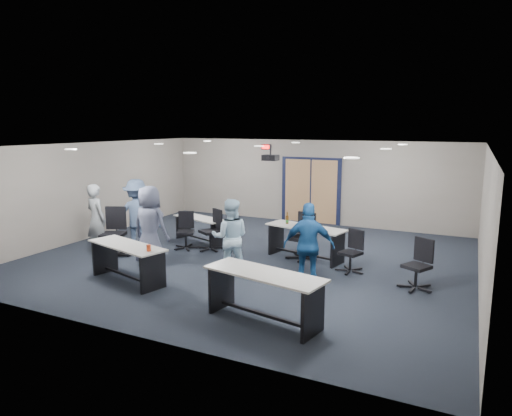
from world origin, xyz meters
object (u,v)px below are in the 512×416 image
at_px(table_front_left, 127,256).
at_px(chair_back_d, 351,251).
at_px(table_back_left, 200,225).
at_px(chair_loose_right, 417,265).
at_px(chair_back_c, 302,237).
at_px(person_navy, 309,246).
at_px(person_plaid, 150,226).
at_px(chair_loose_left, 113,233).
at_px(person_back, 137,215).
at_px(table_back_right, 305,236).
at_px(person_lightblue, 230,237).
at_px(chair_back_a, 186,231).
at_px(chair_back_b, 210,230).
at_px(table_front_right, 264,288).
at_px(person_gray, 96,219).

bearing_deg(table_front_left, chair_back_d, 48.11).
distance_m(table_back_left, chair_loose_right, 5.95).
xyz_separation_m(chair_back_c, person_navy, (0.78, -1.78, 0.30)).
xyz_separation_m(table_back_left, person_plaid, (0.09, -2.25, 0.45)).
bearing_deg(chair_loose_left, chair_loose_right, -15.37).
height_order(chair_back_c, person_back, person_back).
xyz_separation_m(table_front_left, person_navy, (3.46, 1.25, 0.32)).
relative_size(table_back_right, person_lightblue, 1.23).
bearing_deg(chair_back_d, table_back_left, -170.51).
distance_m(table_back_right, chair_back_a, 3.13).
relative_size(chair_back_d, person_plaid, 0.51).
relative_size(table_back_left, chair_loose_right, 1.77).
height_order(table_back_left, chair_back_b, chair_back_b).
height_order(table_back_right, chair_loose_right, table_back_right).
relative_size(table_front_left, table_front_right, 0.94).
bearing_deg(table_back_right, chair_loose_right, -8.27).
height_order(table_front_left, chair_back_c, chair_back_c).
relative_size(table_back_right, chair_back_d, 2.21).
height_order(chair_back_b, person_navy, person_navy).
xyz_separation_m(table_back_right, chair_back_d, (1.23, -0.53, -0.08)).
bearing_deg(person_back, person_gray, 24.14).
distance_m(table_back_right, chair_loose_right, 2.84).
bearing_deg(person_lightblue, chair_back_c, -143.30).
distance_m(person_gray, person_navy, 5.51).
xyz_separation_m(person_gray, person_lightblue, (3.76, 0.01, -0.05)).
bearing_deg(table_front_left, person_gray, 163.76).
distance_m(table_front_right, person_gray, 5.69).
bearing_deg(table_back_right, chair_back_d, -10.43).
bearing_deg(person_navy, person_lightblue, -14.97).
xyz_separation_m(chair_back_a, chair_back_c, (3.03, 0.43, 0.07)).
distance_m(chair_back_b, chair_loose_right, 5.17).
bearing_deg(chair_back_c, chair_back_d, -11.08).
bearing_deg(person_navy, table_back_left, -43.32).
bearing_deg(person_gray, chair_loose_right, -158.48).
relative_size(table_front_left, chair_loose_right, 2.02).
xyz_separation_m(person_gray, person_plaid, (1.74, -0.12, 0.03)).
bearing_deg(person_back, table_front_right, 125.74).
bearing_deg(chair_back_a, person_plaid, -116.12).
distance_m(chair_back_d, chair_loose_right, 1.51).
distance_m(table_front_right, chair_back_a, 4.86).
height_order(chair_loose_left, person_plaid, person_plaid).
bearing_deg(person_navy, person_plaid, -12.66).
xyz_separation_m(table_back_left, person_navy, (3.87, -2.15, 0.39)).
bearing_deg(person_back, chair_back_d, 160.23).
height_order(chair_back_b, person_gray, person_gray).
distance_m(table_front_right, chair_back_d, 3.21).
height_order(table_front_left, chair_back_d, chair_back_d).
distance_m(chair_back_a, chair_loose_right, 5.77).
bearing_deg(table_back_left, person_gray, -109.91).
bearing_deg(chair_back_c, chair_loose_right, -10.85).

